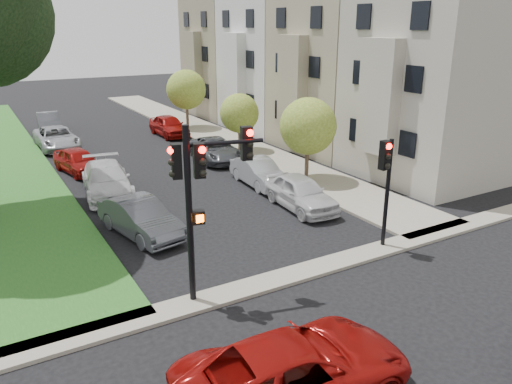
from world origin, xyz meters
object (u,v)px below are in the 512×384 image
car_parked_1 (259,172)px  car_parked_3 (169,126)px  car_cross_near (296,369)px  car_parked_0 (300,192)px  car_parked_2 (216,150)px  car_parked_6 (107,180)px  car_parked_8 (57,138)px  car_parked_5 (140,218)px  small_tree_b (239,113)px  traffic_signal_main (202,182)px  car_parked_7 (78,161)px  traffic_signal_secondary (386,174)px  car_parked_9 (49,122)px  small_tree_a (308,126)px  small_tree_c (186,90)px

car_parked_1 → car_parked_3: car_parked_3 is taller
car_cross_near → car_parked_0: same height
car_parked_2 → car_parked_6: car_parked_6 is taller
car_parked_6 → car_parked_8: bearing=100.6°
car_parked_5 → car_parked_2: bearing=37.5°
car_parked_1 → car_parked_3: bearing=91.4°
car_parked_5 → car_parked_6: (0.13, 5.55, 0.03)m
small_tree_b → car_parked_2: bearing=-151.9°
small_tree_b → car_cross_near: small_tree_b is taller
traffic_signal_main → car_cross_near: 5.69m
car_parked_7 → traffic_signal_main: bearing=-99.7°
traffic_signal_secondary → car_parked_9: traffic_signal_secondary is taller
car_parked_3 → car_parked_6: 13.38m
car_parked_5 → car_parked_9: bearing=77.8°
car_parked_7 → car_cross_near: bearing=-100.3°
car_parked_9 → car_parked_8: bearing=-89.6°
car_parked_9 → small_tree_b: bearing=-48.5°
car_parked_0 → car_parked_6: (-6.98, 6.21, 0.01)m
small_tree_b → car_parked_0: small_tree_b is taller
car_parked_3 → car_parked_7: (-7.81, -6.51, -0.07)m
small_tree_a → small_tree_b: bearing=90.0°
car_parked_3 → car_parked_6: car_parked_3 is taller
small_tree_a → car_parked_8: (-10.07, 14.14, -2.20)m
car_parked_3 → car_parked_9: (-7.41, 6.02, -0.03)m
car_parked_2 → car_parked_3: (0.07, 7.99, 0.09)m
traffic_signal_secondary → car_parked_6: bearing=122.4°
car_parked_6 → car_parked_7: size_ratio=1.29×
traffic_signal_main → car_parked_1: bearing=51.2°
traffic_signal_main → car_parked_7: 16.04m
car_parked_0 → small_tree_c: bearing=85.7°
small_tree_b → traffic_signal_main: bearing=-121.7°
car_parked_1 → car_parked_2: car_parked_1 is taller
car_parked_2 → car_parked_6: bearing=-149.5°
small_tree_b → car_parked_2: (-2.29, -1.22, -1.82)m
car_parked_5 → traffic_signal_secondary: bearing=-49.7°
car_cross_near → car_parked_6: size_ratio=1.03×
car_parked_0 → traffic_signal_main: bearing=-141.0°
car_cross_near → car_parked_1: (7.12, 13.63, -0.07)m
car_parked_0 → car_parked_5: size_ratio=1.00×
small_tree_a → car_parked_0: small_tree_a is taller
car_cross_near → car_parked_0: (7.00, 9.78, 0.00)m
traffic_signal_secondary → car_cross_near: bearing=-145.8°
small_tree_a → car_parked_7: (-10.03, 7.62, -2.23)m
small_tree_b → car_parked_1: 7.42m
car_parked_0 → car_parked_7: (-7.38, 10.84, -0.06)m
car_cross_near → car_parked_3: 28.13m
small_tree_a → car_parked_3: small_tree_a is taller
small_tree_b → car_parked_3: (-2.23, 6.77, -1.73)m
car_cross_near → car_parked_5: 10.44m
small_tree_b → car_parked_6: 10.72m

